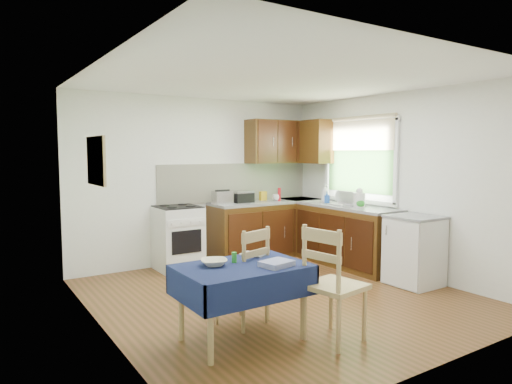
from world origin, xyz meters
TOP-DOWN VIEW (x-y plane):
  - floor at (0.00, 0.00)m, footprint 4.20×4.20m
  - ceiling at (0.00, 0.00)m, footprint 4.00×4.20m
  - wall_back at (0.00, 2.10)m, footprint 4.00×0.02m
  - wall_front at (0.00, -2.10)m, footprint 4.00×0.02m
  - wall_left at (-2.00, 0.00)m, footprint 0.02×4.20m
  - wall_right at (2.00, 0.00)m, footprint 0.02×4.20m
  - base_cabinets at (1.36, 1.26)m, footprint 1.90×2.30m
  - worktop_back at (1.05, 1.80)m, footprint 1.90×0.60m
  - worktop_right at (1.70, 0.65)m, footprint 0.60×1.70m
  - worktop_corner at (1.70, 1.80)m, footprint 0.60×0.60m
  - splashback at (0.65, 2.08)m, footprint 2.70×0.02m
  - upper_cabinets at (1.52, 1.80)m, footprint 1.20×0.85m
  - stove at (-0.50, 1.80)m, footprint 0.60×0.61m
  - window at (1.97, 0.70)m, footprint 0.04×1.48m
  - fridge at (1.70, -0.55)m, footprint 0.58×0.60m
  - corkboard at (-1.97, 0.30)m, footprint 0.04×0.62m
  - dining_table at (-1.01, -0.82)m, footprint 1.13×0.77m
  - chair_far at (-0.80, -0.53)m, footprint 0.53×0.53m
  - chair_near at (-0.38, -1.29)m, footprint 0.53×0.53m
  - toaster at (0.22, 1.78)m, footprint 0.29×0.18m
  - sandwich_press at (0.60, 1.84)m, footprint 0.31×0.27m
  - sauce_bottle at (1.20, 1.68)m, footprint 0.05×0.05m
  - yellow_packet at (1.04, 1.91)m, footprint 0.13×0.11m
  - dish_rack at (1.72, 0.70)m, footprint 0.44×0.34m
  - kettle at (1.68, 0.40)m, footprint 0.16×0.16m
  - cup at (1.18, 1.73)m, footprint 0.16×0.16m
  - soap_bottle_a at (1.66, 1.10)m, footprint 0.16×0.16m
  - soap_bottle_b at (1.65, 1.05)m, footprint 0.11×0.11m
  - soap_bottle_c at (1.67, 0.37)m, footprint 0.18×0.18m
  - plate_bowl at (-1.23, -0.69)m, footprint 0.30×0.30m
  - book at (-0.79, -0.58)m, footprint 0.25×0.28m
  - spice_jar at (-1.02, -0.70)m, footprint 0.05×0.05m
  - tea_towel at (-0.78, -1.01)m, footprint 0.31×0.26m

SIDE VIEW (x-z plane):
  - floor at x=0.00m, z-range 0.00..0.00m
  - base_cabinets at x=1.36m, z-range 0.00..0.86m
  - fridge at x=1.70m, z-range 0.00..0.88m
  - stove at x=-0.50m, z-range 0.00..0.92m
  - chair_far at x=-0.80m, z-range 0.03..0.99m
  - chair_near at x=-0.38m, z-range 0.03..1.08m
  - dining_table at x=-1.01m, z-range 0.24..0.92m
  - book at x=-0.79m, z-range 0.68..0.70m
  - tea_towel at x=-0.78m, z-range 0.68..0.73m
  - plate_bowl at x=-1.23m, z-range 0.68..0.74m
  - spice_jar at x=-1.02m, z-range 0.68..0.78m
  - worktop_back at x=1.05m, z-range 0.86..0.90m
  - worktop_right at x=1.70m, z-range 0.86..0.90m
  - worktop_corner at x=1.70m, z-range 0.86..0.90m
  - dish_rack at x=1.72m, z-range 0.82..1.03m
  - cup at x=1.18m, z-range 0.90..1.00m
  - yellow_packet at x=1.04m, z-range 0.90..1.05m
  - soap_bottle_c at x=1.67m, z-range 0.90..1.07m
  - soap_bottle_b at x=1.65m, z-range 0.90..1.08m
  - sandwich_press at x=0.60m, z-range 0.90..1.08m
  - toaster at x=0.22m, z-range 0.89..1.11m
  - sauce_bottle at x=1.20m, z-range 0.90..1.11m
  - kettle at x=1.68m, z-range 0.88..1.16m
  - soap_bottle_a at x=1.66m, z-range 0.90..1.19m
  - splashback at x=0.65m, z-range 0.90..1.50m
  - wall_back at x=0.00m, z-range 0.00..2.50m
  - wall_front at x=0.00m, z-range 0.00..2.50m
  - wall_left at x=-2.00m, z-range 0.00..2.50m
  - wall_right at x=2.00m, z-range 0.00..2.50m
  - corkboard at x=-1.97m, z-range 1.36..1.83m
  - window at x=1.97m, z-range 1.02..2.28m
  - upper_cabinets at x=1.52m, z-range 1.50..2.20m
  - ceiling at x=0.00m, z-range 2.49..2.51m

